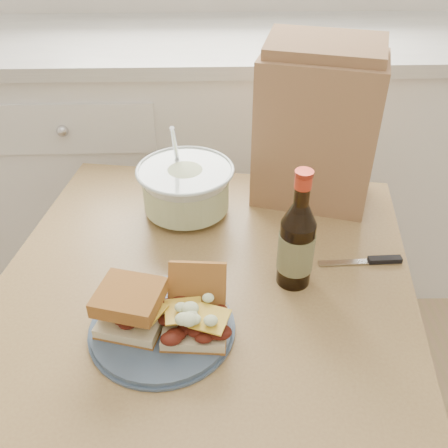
{
  "coord_description": "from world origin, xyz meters",
  "views": [
    {
      "loc": [
        -0.06,
        0.0,
        1.4
      ],
      "look_at": [
        -0.03,
        0.85,
        0.79
      ],
      "focal_mm": 40.0,
      "sensor_mm": 36.0,
      "label": 1
    }
  ],
  "objects_px": {
    "plate": "(162,327)",
    "paper_bag": "(316,131)",
    "coleslaw_bowl": "(186,190)",
    "beer_bottle": "(297,243)",
    "dining_table": "(207,310)"
  },
  "relations": [
    {
      "from": "dining_table",
      "to": "coleslaw_bowl",
      "type": "distance_m",
      "value": 0.29
    },
    {
      "from": "plate",
      "to": "paper_bag",
      "type": "bearing_deg",
      "value": 52.38
    },
    {
      "from": "paper_bag",
      "to": "plate",
      "type": "bearing_deg",
      "value": -111.03
    },
    {
      "from": "dining_table",
      "to": "coleslaw_bowl",
      "type": "height_order",
      "value": "coleslaw_bowl"
    },
    {
      "from": "coleslaw_bowl",
      "to": "plate",
      "type": "bearing_deg",
      "value": -95.02
    },
    {
      "from": "plate",
      "to": "paper_bag",
      "type": "height_order",
      "value": "paper_bag"
    },
    {
      "from": "dining_table",
      "to": "coleslaw_bowl",
      "type": "bearing_deg",
      "value": 110.17
    },
    {
      "from": "beer_bottle",
      "to": "plate",
      "type": "bearing_deg",
      "value": -157.84
    },
    {
      "from": "dining_table",
      "to": "paper_bag",
      "type": "relative_size",
      "value": 2.71
    },
    {
      "from": "dining_table",
      "to": "beer_bottle",
      "type": "height_order",
      "value": "beer_bottle"
    },
    {
      "from": "beer_bottle",
      "to": "paper_bag",
      "type": "distance_m",
      "value": 0.34
    },
    {
      "from": "plate",
      "to": "paper_bag",
      "type": "xyz_separation_m",
      "value": [
        0.34,
        0.45,
        0.17
      ]
    },
    {
      "from": "dining_table",
      "to": "paper_bag",
      "type": "distance_m",
      "value": 0.49
    },
    {
      "from": "beer_bottle",
      "to": "coleslaw_bowl",
      "type": "bearing_deg",
      "value": 127.08
    },
    {
      "from": "coleslaw_bowl",
      "to": "paper_bag",
      "type": "xyz_separation_m",
      "value": [
        0.31,
        0.06,
        0.12
      ]
    }
  ]
}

